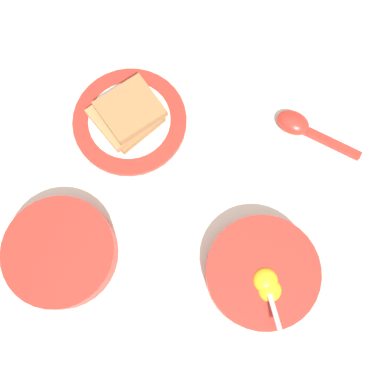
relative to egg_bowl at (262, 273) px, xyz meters
name	(u,v)px	position (x,y,z in m)	size (l,w,h in m)	color
ground_plane	(192,181)	(-0.11, -0.15, -0.03)	(3.00, 3.00, 0.00)	silver
egg_bowl	(262,273)	(0.00, 0.00, 0.00)	(0.17, 0.17, 0.08)	red
toast_plate	(130,121)	(-0.18, -0.29, -0.02)	(0.20, 0.20, 0.01)	red
toast_sandwich	(127,114)	(-0.18, -0.29, 0.01)	(0.13, 0.13, 0.05)	#9E7042
soup_spoon	(301,127)	(-0.26, 0.00, -0.01)	(0.05, 0.16, 0.03)	red
congee_bowl	(60,252)	(0.07, -0.31, 0.00)	(0.17, 0.17, 0.04)	red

